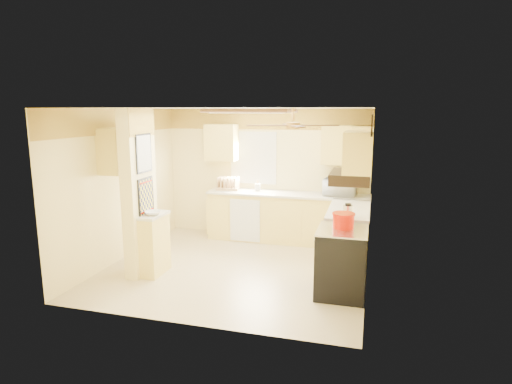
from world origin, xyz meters
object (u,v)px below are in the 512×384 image
(microwave, at_px, (340,187))
(stove, at_px, (341,262))
(kettle, at_px, (348,211))
(bowl, at_px, (153,213))
(dutch_oven, at_px, (343,220))

(microwave, bearing_deg, stove, 103.49)
(stove, height_order, kettle, kettle)
(stove, bearing_deg, bowl, -178.84)
(microwave, xyz_separation_m, kettle, (0.24, -1.60, -0.06))
(bowl, bearing_deg, stove, 1.16)
(stove, relative_size, bowl, 3.77)
(bowl, relative_size, kettle, 1.16)
(microwave, xyz_separation_m, bowl, (-2.56, -2.20, -0.13))
(dutch_oven, bearing_deg, kettle, 86.37)
(bowl, bearing_deg, microwave, 40.70)
(bowl, xyz_separation_m, kettle, (2.80, 0.60, 0.07))
(kettle, bearing_deg, dutch_oven, -93.63)
(bowl, distance_m, kettle, 2.86)
(stove, relative_size, dutch_oven, 2.99)
(microwave, height_order, kettle, microwave)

